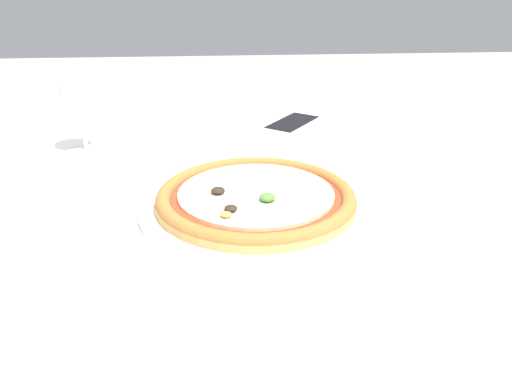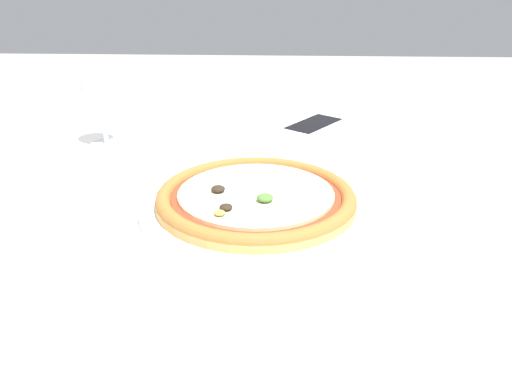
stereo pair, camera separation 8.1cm
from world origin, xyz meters
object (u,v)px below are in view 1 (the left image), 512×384
cell_phone (292,124)px  dining_table (206,240)px  wine_glass_far_left (80,96)px  pizza_plate (256,201)px

cell_phone → dining_table: bearing=-119.6°
cell_phone → wine_glass_far_left: bearing=-162.9°
dining_table → cell_phone: (0.18, 0.32, 0.09)m
pizza_plate → cell_phone: pizza_plate is taller
wine_glass_far_left → dining_table: bearing=-41.3°
dining_table → cell_phone: cell_phone is taller
dining_table → wine_glass_far_left: 0.35m
pizza_plate → wine_glass_far_left: 0.41m
pizza_plate → wine_glass_far_left: (-0.30, 0.27, 0.09)m
pizza_plate → cell_phone: size_ratio=2.12×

